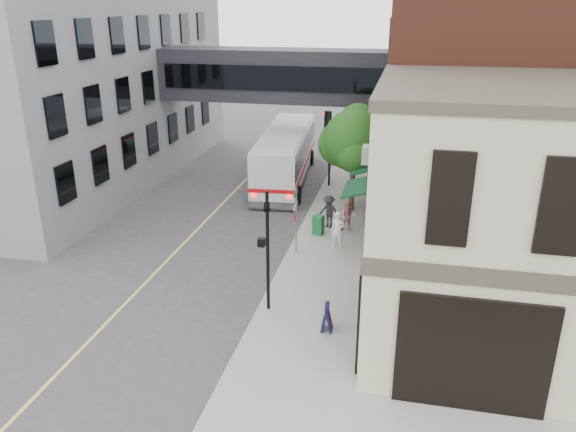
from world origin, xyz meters
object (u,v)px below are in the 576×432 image
at_px(bus, 286,153).
at_px(sandwich_board, 327,317).
at_px(pedestrian_b, 348,216).
at_px(newspaper_box, 318,225).
at_px(pedestrian_c, 329,211).
at_px(pedestrian_a, 338,230).

distance_m(bus, sandwich_board, 17.71).
height_order(pedestrian_b, newspaper_box, pedestrian_b).
relative_size(bus, pedestrian_b, 7.75).
xyz_separation_m(pedestrian_b, pedestrian_c, (-0.97, 0.27, 0.06)).
relative_size(pedestrian_b, newspaper_box, 1.59).
distance_m(bus, newspaper_box, 9.41).
height_order(bus, pedestrian_c, bus).
bearing_deg(bus, sandwich_board, -72.97).
height_order(bus, sandwich_board, bus).
xyz_separation_m(pedestrian_b, newspaper_box, (-1.33, -0.74, -0.28)).
height_order(pedestrian_b, sandwich_board, pedestrian_b).
distance_m(bus, pedestrian_a, 11.04).
height_order(bus, pedestrian_b, bus).
bearing_deg(pedestrian_a, pedestrian_c, 114.02).
height_order(bus, pedestrian_a, bus).
bearing_deg(newspaper_box, pedestrian_b, 41.99).
distance_m(pedestrian_b, pedestrian_c, 1.01).
bearing_deg(newspaper_box, pedestrian_a, -37.43).
xyz_separation_m(bus, pedestrian_a, (4.62, -10.00, -0.75)).
xyz_separation_m(pedestrian_c, sandwich_board, (1.31, -9.24, -0.34)).
bearing_deg(bus, pedestrian_b, -58.57).
height_order(pedestrian_c, newspaper_box, pedestrian_c).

